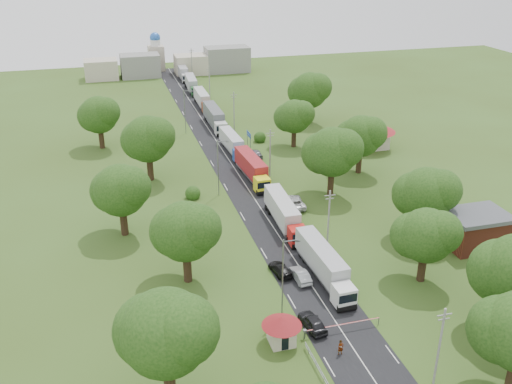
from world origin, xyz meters
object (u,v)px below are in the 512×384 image
object	(u,v)px
guard_booth	(282,327)
truck_0	(324,264)
boom_barrier	(331,327)
pedestrian_near	(341,348)
info_sign	(249,137)
car_lane_front	(313,322)
car_lane_mid	(300,275)

from	to	relation	value
guard_booth	truck_0	bearing A→B (deg)	49.40
boom_barrier	pedestrian_near	world-z (taller)	pedestrian_near
boom_barrier	truck_0	size ratio (longest dim) A/B	0.62
info_sign	truck_0	size ratio (longest dim) A/B	0.27
boom_barrier	truck_0	xyz separation A→B (m)	(3.39, 10.77, 1.30)
truck_0	pedestrian_near	xyz separation A→B (m)	(-3.76, -14.27, -1.30)
info_sign	guard_booth	bearing A→B (deg)	-101.68
truck_0	car_lane_front	distance (m)	10.64
guard_booth	car_lane_front	distance (m)	4.66
car_lane_front	pedestrian_near	distance (m)	5.16
truck_0	pedestrian_near	distance (m)	14.82
car_lane_front	pedestrian_near	world-z (taller)	pedestrian_near
info_sign	car_lane_front	bearing A→B (deg)	-97.98
guard_booth	pedestrian_near	size ratio (longest dim) A/B	2.48
info_sign	pedestrian_near	world-z (taller)	info_sign
boom_barrier	car_lane_front	distance (m)	2.23
truck_0	car_lane_mid	world-z (taller)	truck_0
guard_booth	pedestrian_near	distance (m)	6.62
info_sign	truck_0	bearing A→B (deg)	-93.68
boom_barrier	pedestrian_near	bearing A→B (deg)	-96.08
truck_0	guard_booth	bearing A→B (deg)	-130.60
car_lane_mid	pedestrian_near	bearing A→B (deg)	84.04
truck_0	car_lane_mid	distance (m)	3.39
guard_booth	truck_0	xyz separation A→B (m)	(9.23, 10.77, 0.03)
truck_0	car_lane_mid	xyz separation A→B (m)	(-3.03, 0.44, -1.45)
guard_booth	car_lane_front	size ratio (longest dim) A/B	0.94
boom_barrier	car_lane_mid	xyz separation A→B (m)	(0.36, 11.22, -0.15)
car_lane_front	info_sign	bearing A→B (deg)	-104.29
guard_booth	truck_0	size ratio (longest dim) A/B	0.29
guard_booth	car_lane_mid	xyz separation A→B (m)	(6.20, 11.22, -1.42)
info_sign	car_lane_mid	xyz separation A→B (m)	(-6.20, -48.78, -2.26)
boom_barrier	info_sign	world-z (taller)	info_sign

